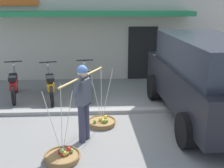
{
  "coord_description": "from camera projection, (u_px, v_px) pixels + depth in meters",
  "views": [
    {
      "loc": [
        -0.22,
        -6.23,
        2.97
      ],
      "look_at": [
        0.12,
        0.6,
        0.85
      ],
      "focal_mm": 43.9,
      "sensor_mm": 36.0,
      "label": 1
    }
  ],
  "objects": [
    {
      "name": "parked_truck",
      "position": [
        206.0,
        76.0,
        6.86
      ],
      "size": [
        2.29,
        4.87,
        2.1
      ],
      "color": "black",
      "rests_on": "ground"
    },
    {
      "name": "motorcycle_third_in_row",
      "position": [
        87.0,
        83.0,
        8.64
      ],
      "size": [
        0.54,
        1.82,
        1.09
      ],
      "color": "black",
      "rests_on": "ground"
    },
    {
      "name": "fruit_basket_left_side",
      "position": [
        63.0,
        156.0,
        5.28
      ],
      "size": [
        0.71,
        0.71,
        1.45
      ],
      "color": "#9E7542",
      "rests_on": "ground"
    },
    {
      "name": "ground_plane",
      "position": [
        108.0,
        124.0,
        6.83
      ],
      "size": [
        90.0,
        90.0,
        0.0
      ],
      "primitive_type": "plane",
      "color": "gray"
    },
    {
      "name": "fruit_basket_right_side",
      "position": [
        102.0,
        122.0,
        6.76
      ],
      "size": [
        0.71,
        0.71,
        1.45
      ],
      "color": "#9E7542",
      "rests_on": "ground"
    },
    {
      "name": "storefront_building",
      "position": [
        92.0,
        19.0,
        12.39
      ],
      "size": [
        13.0,
        6.0,
        4.2
      ],
      "color": "beige",
      "rests_on": "ground"
    },
    {
      "name": "motorcycle_nearest_shop",
      "position": [
        14.0,
        84.0,
        8.46
      ],
      "size": [
        0.61,
        1.79,
        1.09
      ],
      "color": "black",
      "rests_on": "ground"
    },
    {
      "name": "motorcycle_second_in_row",
      "position": [
        50.0,
        85.0,
        8.39
      ],
      "size": [
        0.61,
        1.79,
        1.09
      ],
      "color": "black",
      "rests_on": "ground"
    },
    {
      "name": "fruit_vendor",
      "position": [
        83.0,
        98.0,
        5.75
      ],
      "size": [
        0.82,
        1.53,
        1.7
      ],
      "color": "#38384C",
      "rests_on": "ground"
    },
    {
      "name": "sidewalk_curb",
      "position": [
        107.0,
        111.0,
        7.48
      ],
      "size": [
        20.0,
        0.24,
        0.1
      ],
      "primitive_type": "cube",
      "color": "gray",
      "rests_on": "ground"
    }
  ]
}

